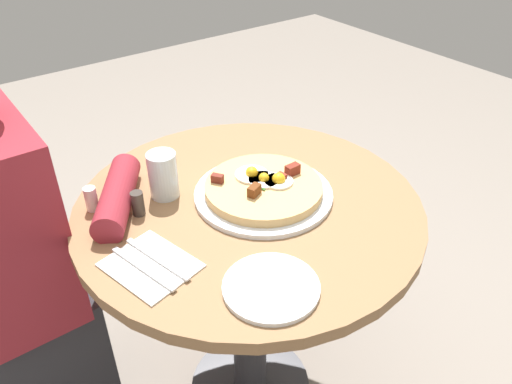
% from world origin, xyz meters
% --- Properties ---
extents(dining_table, '(0.81, 0.81, 0.71)m').
position_xyz_m(dining_table, '(0.00, 0.00, 0.55)').
color(dining_table, olive).
rests_on(dining_table, ground_plane).
extents(person_seated, '(0.47, 0.47, 1.14)m').
position_xyz_m(person_seated, '(0.32, 0.48, 0.51)').
color(person_seated, '#2D2D33').
rests_on(person_seated, ground_plane).
extents(pizza_plate, '(0.33, 0.33, 0.01)m').
position_xyz_m(pizza_plate, '(-0.00, -0.04, 0.72)').
color(pizza_plate, white).
rests_on(pizza_plate, dining_table).
extents(breakfast_pizza, '(0.28, 0.28, 0.05)m').
position_xyz_m(breakfast_pizza, '(0.00, -0.04, 0.74)').
color(breakfast_pizza, tan).
rests_on(breakfast_pizza, pizza_plate).
extents(bread_plate, '(0.18, 0.18, 0.01)m').
position_xyz_m(bread_plate, '(-0.25, 0.13, 0.72)').
color(bread_plate, white).
rests_on(bread_plate, dining_table).
extents(napkin, '(0.20, 0.18, 0.00)m').
position_xyz_m(napkin, '(-0.06, 0.28, 0.72)').
color(napkin, white).
rests_on(napkin, dining_table).
extents(fork, '(0.18, 0.05, 0.00)m').
position_xyz_m(fork, '(-0.05, 0.26, 0.72)').
color(fork, silver).
rests_on(fork, napkin).
extents(knife, '(0.18, 0.05, 0.00)m').
position_xyz_m(knife, '(-0.06, 0.30, 0.72)').
color(knife, silver).
rests_on(knife, napkin).
extents(water_glass, '(0.07, 0.07, 0.11)m').
position_xyz_m(water_glass, '(0.14, 0.14, 0.77)').
color(water_glass, silver).
rests_on(water_glass, dining_table).
extents(salt_shaker, '(0.03, 0.03, 0.06)m').
position_xyz_m(salt_shaker, '(0.19, 0.30, 0.74)').
color(salt_shaker, white).
rests_on(salt_shaker, dining_table).
extents(pepper_shaker, '(0.03, 0.03, 0.06)m').
position_xyz_m(pepper_shaker, '(0.11, 0.22, 0.74)').
color(pepper_shaker, '#3F3833').
rests_on(pepper_shaker, dining_table).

